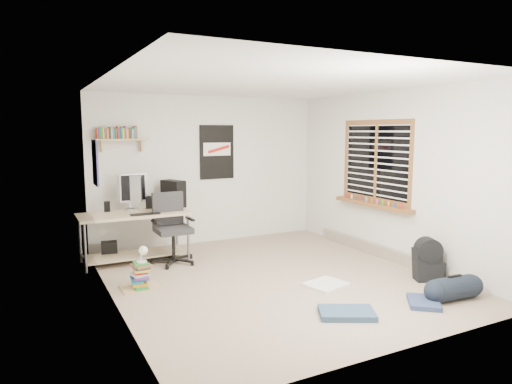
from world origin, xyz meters
name	(u,v)px	position (x,y,z in m)	size (l,w,h in m)	color
floor	(273,278)	(0.00, 0.00, -0.01)	(4.00, 4.50, 0.01)	gray
ceiling	(274,83)	(0.00, 0.00, 2.50)	(4.00, 4.50, 0.01)	white
back_wall	(208,170)	(0.00, 2.25, 1.25)	(4.00, 0.01, 2.50)	silver
left_wall	(111,193)	(-2.00, 0.00, 1.25)	(0.01, 4.50, 2.50)	silver
right_wall	(392,176)	(2.00, 0.00, 1.25)	(0.01, 4.50, 2.50)	silver
desk	(135,237)	(-1.42, 1.62, 0.36)	(1.57, 0.69, 0.72)	tan
monitor_left	(130,197)	(-1.41, 1.90, 0.92)	(0.36, 0.09, 0.40)	#B5B4BA
monitor_right	(133,196)	(-1.36, 1.90, 0.93)	(0.39, 0.10, 0.43)	#989A9D
pc_tower	(173,194)	(-0.74, 1.90, 0.93)	(0.19, 0.40, 0.42)	black
keyboard	(145,214)	(-1.31, 1.40, 0.73)	(0.41, 0.14, 0.02)	black
speaker_left	(107,207)	(-1.75, 1.90, 0.80)	(0.08, 0.08, 0.16)	black
speaker_right	(149,202)	(-1.13, 1.90, 0.82)	(0.10, 0.10, 0.20)	black
office_chair	(173,230)	(-0.95, 1.25, 0.49)	(0.67, 0.67, 1.03)	#262629
wall_shelf	(122,140)	(-1.45, 2.14, 1.78)	(0.80, 0.22, 0.24)	tan
poster_back_wall	(217,152)	(0.15, 2.23, 1.55)	(0.62, 0.03, 0.92)	black
poster_left_wall	(95,163)	(-1.99, 1.20, 1.50)	(0.02, 0.42, 0.60)	navy
window	(375,161)	(1.95, 0.30, 1.45)	(0.10, 1.50, 1.26)	brown
baseboard_heater	(372,248)	(1.96, 0.30, 0.09)	(0.08, 2.50, 0.18)	#B7B2A8
backpack	(427,264)	(1.75, -0.97, 0.20)	(0.33, 0.27, 0.44)	black
duffel_bag	(454,288)	(1.46, -1.62, 0.14)	(0.27, 0.27, 0.53)	black
tshirt	(326,285)	(0.43, -0.59, 0.02)	(0.48, 0.40, 0.04)	silver
jeans_a	(347,313)	(0.08, -1.43, 0.03)	(0.57, 0.36, 0.06)	navy
jeans_b	(424,302)	(1.04, -1.57, 0.03)	(0.43, 0.32, 0.05)	navy
book_stack	(140,276)	(-1.63, 0.40, 0.15)	(0.43, 0.35, 0.29)	brown
desk_lamp	(142,258)	(-1.61, 0.38, 0.38)	(0.12, 0.20, 0.20)	silver
subwoofer	(109,250)	(-1.75, 1.87, 0.14)	(0.23, 0.23, 0.25)	black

